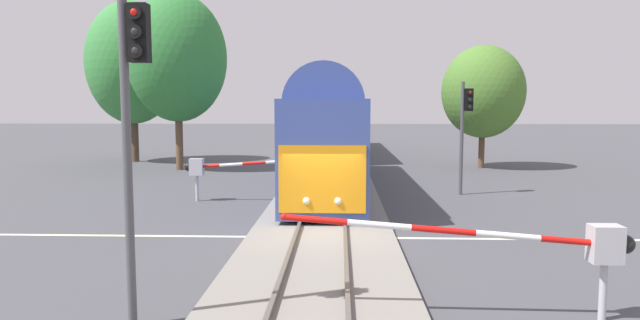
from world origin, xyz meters
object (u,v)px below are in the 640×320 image
Objects in this scene: crossing_gate_far at (210,167)px; traffic_signal_median at (132,103)px; crossing_gate_near at (561,243)px; pine_left_background at (132,63)px; oak_behind_train at (177,58)px; commuter_train at (332,124)px; oak_far_right at (483,92)px; traffic_signal_far_side at (465,119)px.

crossing_gate_far is 0.91× the size of traffic_signal_median.
crossing_gate_near is 35.02m from pine_left_background.
commuter_train is at bearing 13.73° from oak_behind_train.
crossing_gate_near is at bearing -52.78° from crossing_gate_far.
traffic_signal_median is at bearing -115.87° from oak_far_right.
oak_behind_train is (-9.57, -2.34, 4.18)m from commuter_train.
oak_far_right is (3.57, 11.03, 1.51)m from traffic_signal_far_side.
commuter_train is 5.30× the size of oak_far_right.
traffic_signal_median is 0.55× the size of oak_behind_train.
crossing_gate_near reaches higher than crossing_gate_far.
commuter_train is 14.67m from crossing_gate_far.
traffic_signal_median reaches higher than commuter_train.
oak_far_right is at bearing -7.62° from pine_left_background.
commuter_train reaches higher than crossing_gate_far.
oak_behind_train reaches higher than crossing_gate_near.
pine_left_background is 1.05× the size of oak_behind_train.
oak_far_right reaches higher than commuter_train.
oak_far_right is (14.62, 13.15, 3.49)m from crossing_gate_far.
pine_left_background reaches higher than oak_behind_train.
crossing_gate_far is 0.50× the size of oak_behind_train.
crossing_gate_near is 14.89m from traffic_signal_far_side.
traffic_signal_median is at bearing -69.25° from pine_left_background.
traffic_signal_far_side is at bearing 10.83° from crossing_gate_far.
traffic_signal_far_side is at bearing 59.00° from traffic_signal_median.
traffic_signal_median is 31.78m from pine_left_background.
traffic_signal_far_side is 25.17m from pine_left_background.
commuter_train is 8.23× the size of traffic_signal_far_side.
crossing_gate_far is at bearing -60.20° from pine_left_background.
oak_far_right is 0.72× the size of oak_behind_train.
oak_far_right is at bearing -3.61° from commuter_train.
crossing_gate_near is 1.09× the size of traffic_signal_median.
oak_behind_train is (-6.50, 24.65, 2.94)m from traffic_signal_median.
traffic_signal_far_side is (6.15, -11.65, 0.62)m from commuter_train.
pine_left_background reaches higher than crossing_gate_near.
oak_behind_train is at bearing 149.36° from traffic_signal_far_side.
traffic_signal_median is at bearing -75.22° from oak_behind_train.
oak_far_right reaches higher than crossing_gate_far.
pine_left_background is at bearing 110.75° from traffic_signal_median.
pine_left_background is (-9.37, 16.36, 5.64)m from crossing_gate_far.
crossing_gate_near is 0.83× the size of oak_far_right.
commuter_train is 15.12m from pine_left_background.
crossing_gate_near is 8.15m from traffic_signal_median.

